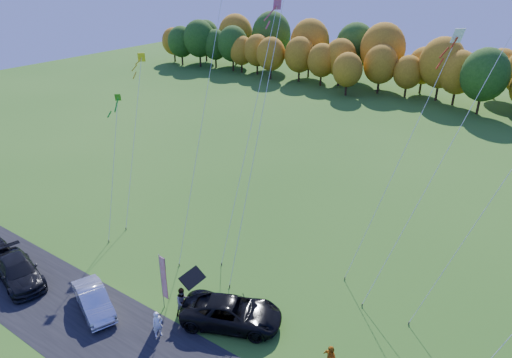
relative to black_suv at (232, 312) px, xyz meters
The scene contains 16 objects.
ground 2.16m from the black_suv, 154.88° to the right, with size 160.00×160.00×0.00m, color #2A5C18.
tree_line 54.19m from the black_suv, 91.91° to the left, with size 116.00×12.00×10.00m, color #1E4711, non-canonical shape.
black_suv is the anchor object (origin of this frame).
silver_sedan 8.58m from the black_suv, 153.29° to the right, with size 1.55×4.45×1.47m, color silver.
dark_truck_a 14.98m from the black_suv, 160.94° to the right, with size 2.22×5.47×1.59m, color black.
person_tailgate_a 4.26m from the black_suv, 132.09° to the right, with size 0.60×0.40×1.66m, color white.
person_tailgate_b 3.08m from the black_suv, 160.49° to the right, with size 0.92×0.72×1.90m, color gray.
feather_flag 4.60m from the black_suv, 162.68° to the right, with size 0.52×0.10×3.95m.
kite_delta_blue 18.20m from the black_suv, 130.90° to the left, with size 3.24×12.21×30.39m.
kite_parafoil_orange 19.00m from the black_suv, 52.63° to the left, with size 8.50×12.67×25.88m.
kite_delta_red 14.55m from the black_suv, 108.72° to the left, with size 2.60×10.73×25.15m.
kite_parafoil_rainbow 16.60m from the black_suv, 36.92° to the left, with size 7.17×6.15×18.43m.
kite_diamond_yellow 17.44m from the black_suv, 155.67° to the left, with size 4.10×7.22×13.06m.
kite_diamond_green 14.86m from the black_suv, 165.96° to the left, with size 1.82×4.18×10.89m.
kite_diamond_white 13.59m from the black_suv, 61.83° to the left, with size 4.09×5.85×16.44m.
kite_diamond_pink 12.11m from the black_suv, 118.46° to the left, with size 1.25×8.41×17.53m.
Camera 1 is at (14.80, -15.50, 19.34)m, focal length 32.00 mm.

